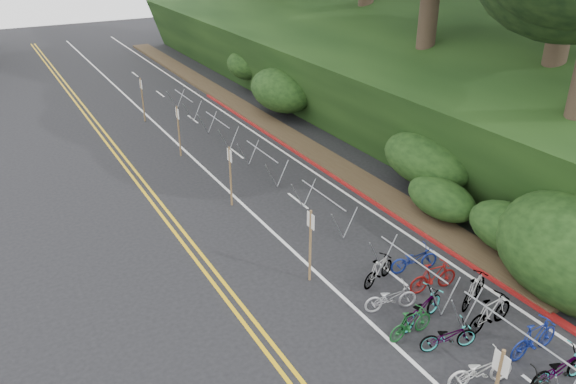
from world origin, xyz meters
name	(u,v)px	position (x,y,z in m)	size (l,w,h in m)	color
road_markings	(242,214)	(0.63, 10.10, 0.00)	(7.47, 80.00, 0.01)	gold
red_curb	(325,170)	(5.70, 12.00, 0.05)	(0.25, 28.00, 0.10)	maroon
embankment	(365,66)	(12.96, 19.04, 2.57)	(14.30, 48.14, 9.11)	black
bike_rack_front	(513,337)	(3.05, -0.76, 0.92)	(1.17, 3.41, 1.24)	gray
bike_racks_rest	(262,158)	(3.00, 13.00, 0.85)	(1.14, 23.00, 1.17)	gray
signposts_rest	(202,148)	(0.60, 14.00, 1.43)	(0.08, 18.40, 2.50)	brown
bike_front	(411,323)	(1.59, 1.34, 0.45)	(1.49, 0.42, 0.90)	#144C1E
bike_valet	(475,327)	(2.95, 0.33, 0.47)	(3.34, 8.37, 1.06)	maroon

